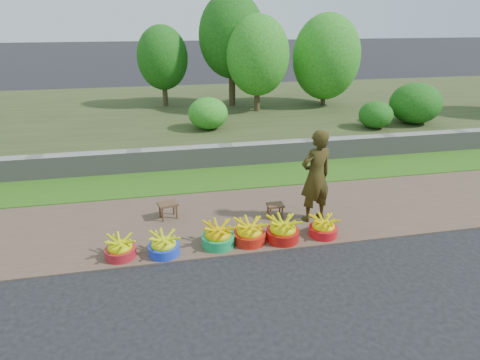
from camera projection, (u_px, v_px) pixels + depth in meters
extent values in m
plane|color=black|center=(268.00, 252.00, 6.48)|extent=(120.00, 120.00, 0.00)
cube|color=brown|center=(251.00, 216.00, 7.61)|extent=(80.00, 2.50, 0.02)
cube|color=#2F6316|center=(232.00, 177.00, 9.42)|extent=(80.00, 1.50, 0.04)
cube|color=gray|center=(226.00, 155.00, 10.09)|extent=(80.00, 0.35, 0.55)
cube|color=#39431F|center=(203.00, 113.00, 14.55)|extent=(80.00, 10.00, 0.50)
cylinder|color=#3D321C|center=(165.00, 90.00, 14.42)|extent=(0.18, 0.18, 1.15)
ellipsoid|color=#1B5D14|center=(163.00, 58.00, 14.00)|extent=(1.77, 1.77, 2.21)
cylinder|color=#3D321C|center=(257.00, 93.00, 13.60)|extent=(0.19, 0.19, 1.20)
ellipsoid|color=#2F8C1F|center=(258.00, 56.00, 13.14)|extent=(2.08, 2.08, 2.60)
cylinder|color=#3D321C|center=(232.00, 81.00, 14.37)|extent=(0.23, 0.23, 1.71)
ellipsoid|color=#1B5D14|center=(232.00, 36.00, 13.79)|extent=(2.29, 2.29, 2.86)
cylinder|color=#3D321C|center=(323.00, 91.00, 14.56)|extent=(0.17, 0.17, 0.98)
ellipsoid|color=#2F8C1F|center=(326.00, 57.00, 14.10)|extent=(2.36, 2.36, 2.96)
ellipsoid|color=#1B5D14|center=(376.00, 115.00, 11.56)|extent=(0.97, 0.97, 0.77)
ellipsoid|color=#2F8C1F|center=(208.00, 113.00, 11.45)|extent=(1.14, 1.14, 0.91)
ellipsoid|color=#1B5D14|center=(415.00, 103.00, 12.02)|extent=(1.51, 1.51, 1.20)
cylinder|color=#A71B23|center=(121.00, 253.00, 6.30)|extent=(0.48, 0.48, 0.17)
ellipsoid|color=#BFC604|center=(120.00, 245.00, 6.25)|extent=(0.42, 0.42, 0.27)
cylinder|color=blue|center=(164.00, 250.00, 6.37)|extent=(0.50, 0.50, 0.18)
ellipsoid|color=#C5D30A|center=(163.00, 242.00, 6.32)|extent=(0.44, 0.44, 0.28)
cylinder|color=#179350|center=(218.00, 241.00, 6.62)|extent=(0.54, 0.54, 0.20)
ellipsoid|color=#CEA600|center=(218.00, 233.00, 6.56)|extent=(0.48, 0.48, 0.31)
cylinder|color=red|center=(249.00, 237.00, 6.71)|extent=(0.54, 0.54, 0.20)
ellipsoid|color=#DCBA00|center=(249.00, 230.00, 6.65)|extent=(0.48, 0.48, 0.31)
cylinder|color=#A9120E|center=(282.00, 235.00, 6.77)|extent=(0.56, 0.56, 0.20)
ellipsoid|color=#C8C400|center=(283.00, 227.00, 6.71)|extent=(0.49, 0.49, 0.32)
cylinder|color=red|center=(323.00, 231.00, 6.92)|extent=(0.49, 0.49, 0.17)
ellipsoid|color=#DBBF00|center=(323.00, 225.00, 6.86)|extent=(0.43, 0.43, 0.28)
cube|color=#523722|center=(168.00, 204.00, 7.42)|extent=(0.41, 0.35, 0.04)
cylinder|color=#523722|center=(163.00, 215.00, 7.35)|extent=(0.04, 0.04, 0.27)
cylinder|color=#523722|center=(177.00, 212.00, 7.46)|extent=(0.04, 0.04, 0.27)
cylinder|color=#523722|center=(160.00, 211.00, 7.50)|extent=(0.04, 0.04, 0.27)
cylinder|color=#523722|center=(174.00, 208.00, 7.61)|extent=(0.04, 0.04, 0.27)
cube|color=#523722|center=(275.00, 205.00, 7.46)|extent=(0.31, 0.24, 0.04)
cylinder|color=#523722|center=(270.00, 214.00, 7.42)|extent=(0.03, 0.03, 0.23)
cylinder|color=#523722|center=(282.00, 213.00, 7.47)|extent=(0.03, 0.03, 0.23)
cylinder|color=#523722|center=(268.00, 210.00, 7.56)|extent=(0.03, 0.03, 0.23)
cylinder|color=#523722|center=(280.00, 209.00, 7.61)|extent=(0.03, 0.03, 0.23)
imported|color=black|center=(316.00, 176.00, 7.16)|extent=(0.71, 0.56, 1.72)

